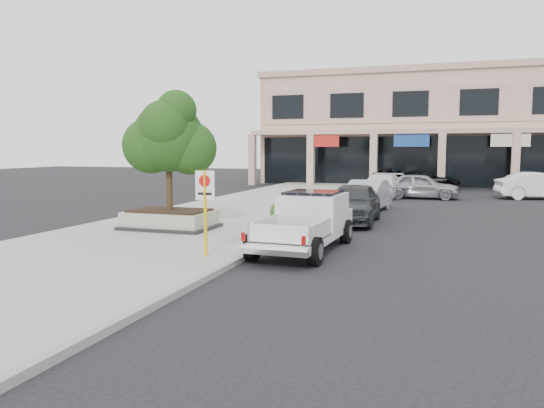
{
  "coord_description": "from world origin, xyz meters",
  "views": [
    {
      "loc": [
        3.72,
        -14.23,
        3.02
      ],
      "look_at": [
        -1.61,
        1.5,
        1.28
      ],
      "focal_mm": 35.0,
      "sensor_mm": 36.0,
      "label": 1
    }
  ],
  "objects": [
    {
      "name": "curb_car_a",
      "position": [
        -0.02,
        7.03,
        0.82
      ],
      "size": [
        2.08,
        4.87,
        1.64
      ],
      "primitive_type": "imported",
      "rotation": [
        0.0,
        0.0,
        0.03
      ],
      "color": "#2A2D2F",
      "rests_on": "ground"
    },
    {
      "name": "planter",
      "position": [
        -5.84,
        2.52,
        0.48
      ],
      "size": [
        3.2,
        2.2,
        0.68
      ],
      "color": "black",
      "rests_on": "sidewalk"
    },
    {
      "name": "pickup_truck",
      "position": [
        -0.35,
        0.69,
        0.86
      ],
      "size": [
        2.2,
        5.51,
        1.71
      ],
      "primitive_type": null,
      "rotation": [
        0.0,
        0.0,
        -0.03
      ],
      "color": "white",
      "rests_on": "ground"
    },
    {
      "name": "hedge",
      "position": [
        -2.24,
        4.79,
        0.62
      ],
      "size": [
        1.1,
        0.99,
        0.93
      ],
      "primitive_type": "ellipsoid",
      "color": "#1C4814",
      "rests_on": "sidewalk"
    },
    {
      "name": "no_parking_sign",
      "position": [
        -2.44,
        -1.58,
        1.63
      ],
      "size": [
        0.55,
        0.09,
        2.3
      ],
      "color": "yellow",
      "rests_on": "sidewalk"
    },
    {
      "name": "lot_car_d",
      "position": [
        2.0,
        26.89,
        0.67
      ],
      "size": [
        5.11,
        2.93,
        1.34
      ],
      "primitive_type": "imported",
      "rotation": [
        0.0,
        0.0,
        1.72
      ],
      "color": "black",
      "rests_on": "ground"
    },
    {
      "name": "ground",
      "position": [
        0.0,
        0.0,
        0.0
      ],
      "size": [
        120.0,
        120.0,
        0.0
      ],
      "primitive_type": "plane",
      "color": "black",
      "rests_on": "ground"
    },
    {
      "name": "curb",
      "position": [
        -1.55,
        6.0,
        0.07
      ],
      "size": [
        0.2,
        52.0,
        0.15
      ],
      "primitive_type": "cube",
      "color": "gray",
      "rests_on": "ground"
    },
    {
      "name": "curb_car_d",
      "position": [
        -0.36,
        23.29,
        0.81
      ],
      "size": [
        3.32,
        6.11,
        1.63
      ],
      "primitive_type": "imported",
      "rotation": [
        0.0,
        0.0,
        0.11
      ],
      "color": "black",
      "rests_on": "ground"
    },
    {
      "name": "planter_tree",
      "position": [
        -5.71,
        2.67,
        3.41
      ],
      "size": [
        2.9,
        2.55,
        4.0
      ],
      "color": "black",
      "rests_on": "planter"
    },
    {
      "name": "curb_car_b",
      "position": [
        -0.14,
        11.14,
        0.75
      ],
      "size": [
        2.09,
        4.7,
        1.5
      ],
      "primitive_type": "imported",
      "rotation": [
        0.0,
        0.0,
        -0.11
      ],
      "color": "#A8AAB1",
      "rests_on": "ground"
    },
    {
      "name": "lot_car_a",
      "position": [
        2.0,
        18.84,
        0.77
      ],
      "size": [
        4.58,
        1.95,
        1.54
      ],
      "primitive_type": "imported",
      "rotation": [
        0.0,
        0.0,
        1.54
      ],
      "color": "#93959A",
      "rests_on": "ground"
    },
    {
      "name": "lot_car_b",
      "position": [
        8.72,
        20.69,
        0.8
      ],
      "size": [
        5.11,
        2.69,
        1.6
      ],
      "primitive_type": "imported",
      "rotation": [
        0.0,
        0.0,
        1.79
      ],
      "color": "silver",
      "rests_on": "ground"
    },
    {
      "name": "lot_car_e",
      "position": [
        9.26,
        24.65,
        0.68
      ],
      "size": [
        4.28,
        2.92,
        1.35
      ],
      "primitive_type": "imported",
      "rotation": [
        0.0,
        0.0,
        1.2
      ],
      "color": "#ADB0B5",
      "rests_on": "ground"
    },
    {
      "name": "sidewalk",
      "position": [
        -5.5,
        6.0,
        0.07
      ],
      "size": [
        8.0,
        52.0,
        0.15
      ],
      "primitive_type": "cube",
      "color": "gray",
      "rests_on": "ground"
    },
    {
      "name": "curb_car_c",
      "position": [
        -0.3,
        18.38,
        0.74
      ],
      "size": [
        2.53,
        5.29,
        1.49
      ],
      "primitive_type": "imported",
      "rotation": [
        0.0,
        0.0,
        -0.09
      ],
      "color": "silver",
      "rests_on": "ground"
    },
    {
      "name": "strip_mall",
      "position": [
        8.0,
        33.93,
        4.75
      ],
      "size": [
        40.55,
        12.43,
        9.5
      ],
      "color": "tan",
      "rests_on": "ground"
    }
  ]
}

